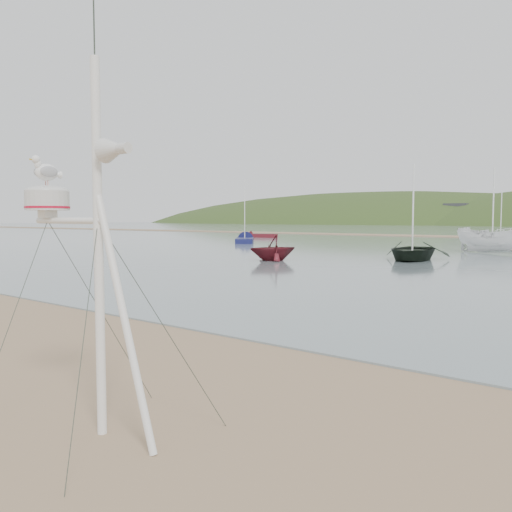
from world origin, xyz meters
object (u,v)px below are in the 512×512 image
Objects in this scene: boat_red at (273,236)px; boat_white at (493,217)px; mast_rig at (93,326)px; boat_dark at (413,215)px; sailboat_dark_mid at (510,244)px; sailboat_blue_near at (245,240)px; dinghy_red_far at (255,236)px.

boat_red is 0.56× the size of boat_white.
boat_white is at bearing 99.25° from mast_rig.
boat_dark is 20.83m from sailboat_dark_mid.
boat_red is 0.55× the size of sailboat_dark_mid.
mast_rig reaches higher than sailboat_dark_mid.
sailboat_blue_near reaches higher than mast_rig.
boat_white is at bearing -4.58° from sailboat_blue_near.
boat_white reaches higher than sailboat_dark_mid.
sailboat_dark_mid is 32.57m from dinghy_red_far.
sailboat_blue_near is (-23.89, 12.39, -2.48)m from boat_dark.
boat_dark is 0.78× the size of sailboat_blue_near.
boat_dark is 1.04× the size of sailboat_dark_mid.
sailboat_dark_mid is 25.66m from sailboat_blue_near.
mast_rig is 1.06× the size of dinghy_red_far.
boat_dark is at bearing 105.93° from mast_rig.
boat_white is at bearing 91.02° from boat_red.
boat_dark reaches higher than boat_red.
boat_white is 36.45m from dinghy_red_far.
boat_white is (-6.21, 38.11, 1.34)m from mast_rig.
sailboat_dark_mid is (0.39, 20.68, -2.47)m from boat_dark.
dinghy_red_far is (-33.73, 13.63, -2.35)m from boat_white.
dinghy_red_far is at bearing 125.05° from sailboat_blue_near.
boat_white is 1.02× the size of dinghy_red_far.
mast_rig reaches higher than boat_white.
mast_rig is 26.20m from boat_red.
sailboat_dark_mid is (-7.53, 48.44, -1.00)m from mast_rig.
mast_rig is at bearing -169.25° from boat_white.
sailboat_dark_mid is at bearing 18.84° from sailboat_blue_near.
sailboat_dark_mid is (6.67, 26.43, -1.19)m from boat_red.
boat_white is 10.68m from sailboat_dark_mid.
boat_white is 0.74× the size of sailboat_blue_near.
sailboat_blue_near reaches higher than boat_dark.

